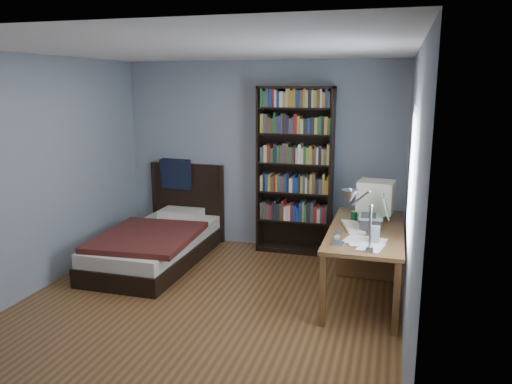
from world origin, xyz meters
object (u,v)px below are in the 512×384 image
Objects in this scene: soda_can at (354,217)px; crt_monitor at (375,197)px; desk at (368,243)px; bookshelf at (295,171)px; bed at (159,241)px; keyboard at (353,227)px; laptop at (372,221)px; desk_lamp at (353,203)px; speaker at (375,235)px.

crt_monitor is at bearing 48.84° from soda_can.
soda_can is (-0.15, -0.28, 0.37)m from desk.
bookshelf reaches higher than crt_monitor.
bookshelf reaches higher than bed.
soda_can is (-0.01, 0.23, 0.05)m from keyboard.
soda_can is at bearing -49.31° from bookshelf.
bed is (-2.63, 0.45, -0.58)m from laptop.
soda_can reaches higher than desk.
desk_lamp is 1.50× the size of keyboard.
desk_lamp is at bearing -95.85° from laptop.
laptop is 0.40m from speaker.
desk_lamp is 0.31× the size of bed.
bed is (-1.58, -0.81, -0.83)m from bookshelf.
keyboard is 2.52m from bed.
speaker is 0.70m from soda_can.
keyboard is at bearing 169.83° from laptop.
bed is at bearing 175.52° from soda_can.
crt_monitor is at bearing -35.77° from bookshelf.
crt_monitor is at bearing 85.89° from desk_lamp.
laptop is 1.66m from bookshelf.
desk_lamp is at bearing -92.01° from desk.
soda_can is 0.06× the size of bed.
desk_lamp is 4.12× the size of speaker.
soda_can is at bearing -117.65° from desk.
soda_can is at bearing 114.68° from speaker.
crt_monitor is 1.61m from desk_lamp.
laptop is at bearing -49.92° from bookshelf.
laptop is (0.05, -0.54, 0.42)m from desk.
desk is 0.62m from keyboard.
laptop is 0.18× the size of bed.
crt_monitor is 0.21× the size of bed.
speaker is 2.01m from bookshelf.
keyboard is (-0.19, 0.03, -0.09)m from laptop.
crt_monitor reaches higher than laptop.
desk is at bearing 95.72° from laptop.
speaker is 2.87m from bed.
keyboard reaches higher than desk.
bookshelf reaches higher than desk_lamp.
keyboard is at bearing -105.30° from desk.
speaker is 0.08× the size of bed.
bed is at bearing 154.33° from keyboard.
desk is at bearing 100.12° from speaker.
bed is at bearing -152.90° from bookshelf.
desk is at bearing 139.78° from crt_monitor.
crt_monitor reaches higher than soda_can.
laptop is 0.17× the size of bookshelf.
crt_monitor is 0.36m from soda_can.
crt_monitor is at bearing -40.22° from desk.
desk_lamp is (-0.06, -1.63, 0.84)m from desk.
desk is 13.98× the size of soda_can.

